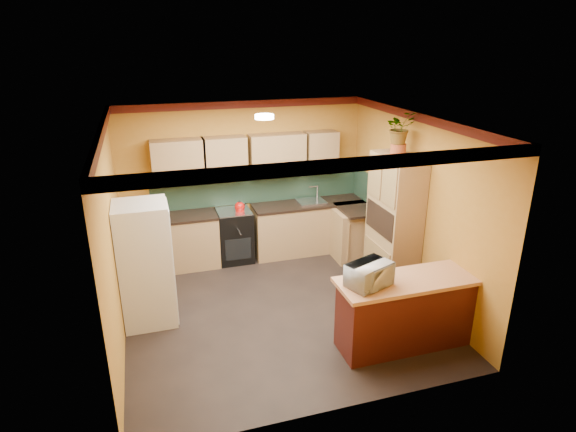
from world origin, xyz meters
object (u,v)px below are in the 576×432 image
at_px(breakfast_bar, 410,313).
at_px(microwave, 369,275).
at_px(base_cabinets_back, 269,232).
at_px(fridge, 146,264).
at_px(pantry, 394,224).
at_px(stove, 235,235).

height_order(breakfast_bar, microwave, microwave).
relative_size(base_cabinets_back, fridge, 2.15).
relative_size(fridge, breakfast_bar, 0.94).
height_order(pantry, breakfast_bar, pantry).
xyz_separation_m(stove, microwave, (1.02, -3.08, 0.62)).
xyz_separation_m(base_cabinets_back, fridge, (-2.11, -1.55, 0.41)).
xyz_separation_m(base_cabinets_back, microwave, (0.39, -3.08, 0.63)).
bearing_deg(breakfast_bar, microwave, 180.00).
xyz_separation_m(stove, fridge, (-1.49, -1.55, 0.39)).
bearing_deg(fridge, pantry, -1.95).
bearing_deg(pantry, microwave, -127.89).
height_order(base_cabinets_back, breakfast_bar, same).
relative_size(stove, breakfast_bar, 0.51).
distance_m(stove, fridge, 2.18).
height_order(stove, fridge, fridge).
bearing_deg(stove, breakfast_bar, -62.23).
xyz_separation_m(pantry, breakfast_bar, (-0.49, -1.41, -0.61)).
relative_size(pantry, breakfast_bar, 1.17).
bearing_deg(breakfast_bar, stove, 117.77).
xyz_separation_m(base_cabinets_back, pantry, (1.49, -1.67, 0.61)).
distance_m(base_cabinets_back, breakfast_bar, 3.23).
bearing_deg(base_cabinets_back, pantry, -48.30).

